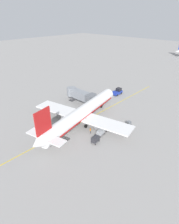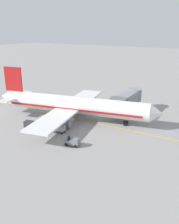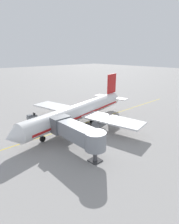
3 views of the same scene
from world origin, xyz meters
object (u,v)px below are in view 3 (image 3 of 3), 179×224
Objects in this scene: jet_bridge at (77,132)px; baggage_cart_front at (57,115)px; parked_airliner at (80,111)px; ground_crew_wing_walker at (74,113)px; baggage_tug_lead at (32,117)px; baggage_cart_third_in_train at (72,109)px; baggage_cart_second_in_train at (65,112)px.

jet_bridge is 18.38m from baggage_cart_front.
parked_airliner is at bearing -41.83° from jet_bridge.
ground_crew_wing_walker reaches higher than baggage_cart_front.
baggage_cart_front is (-3.37, -5.39, 0.24)m from baggage_tug_lead.
baggage_cart_third_in_train is 4.14m from ground_crew_wing_walker.
ground_crew_wing_walker is (-5.44, -9.47, 0.24)m from baggage_tug_lead.
parked_airliner is 12.74m from jet_bridge.
baggage_cart_second_in_train is at bearing -81.04° from baggage_cart_front.
baggage_tug_lead is (20.28, -1.36, -2.74)m from jet_bridge.
ground_crew_wing_walker is at bearing -156.56° from baggage_cart_second_in_train.
baggage_cart_front is 1.00× the size of baggage_cart_second_in_train.
jet_bridge is at bearing 138.17° from parked_airliner.
baggage_cart_second_in_train and baggage_cart_third_in_train have the same top height.
baggage_cart_second_in_train is (17.38, -9.73, -2.50)m from jet_bridge.
jet_bridge is (-9.49, 8.49, 0.26)m from parked_airliner.
jet_bridge is 4.53× the size of baggage_tug_lead.
ground_crew_wing_walker is (-2.07, -4.08, 0.00)m from baggage_cart_front.
ground_crew_wing_walker is at bearing -116.90° from baggage_cart_front.
baggage_cart_third_in_train is (18.43, -12.90, -2.50)m from jet_bridge.
baggage_cart_front is 6.33m from baggage_cart_third_in_train.
jet_bridge is 4.05× the size of baggage_cart_front.
parked_airliner is 8.30m from baggage_cart_second_in_train.
parked_airliner is 13.17m from baggage_tug_lead.
parked_airliner reaches higher than baggage_cart_second_in_train.
ground_crew_wing_walker is (14.85, -10.83, -2.50)m from jet_bridge.
jet_bridge is 18.55m from ground_crew_wing_walker.
baggage_cart_second_in_train is at bearing 23.44° from ground_crew_wing_walker.
baggage_cart_front is at bearing -121.99° from baggage_tug_lead.
jet_bridge is 4.05× the size of baggage_cart_third_in_train.
baggage_cart_front is at bearing 98.96° from baggage_cart_second_in_train.
parked_airliner reaches higher than baggage_cart_front.
baggage_tug_lead is at bearing 60.14° from ground_crew_wing_walker.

